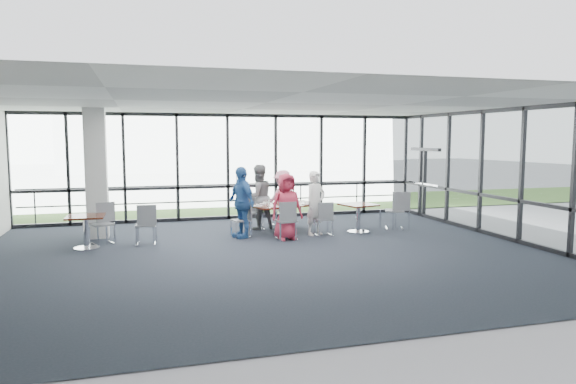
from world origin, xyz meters
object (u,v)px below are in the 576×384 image
object	(u,v)px
chair_main_fl	(255,213)
diner_end	(241,202)
side_table_left	(86,221)
chair_spare_r	(395,211)
diner_far_right	(283,198)
structural_column	(96,173)
chair_main_fr	(282,209)
main_table	(285,209)
chair_spare_la	(146,225)
chair_main_end	(241,220)
chair_main_nr	(323,219)
chair_spare_lb	(102,224)
diner_near_right	(316,203)
diner_far_left	(258,197)
diner_near_left	(286,207)
chair_main_nl	(286,221)
side_table_right	(358,209)

from	to	relation	value
chair_main_fl	diner_end	bearing A→B (deg)	54.53
side_table_left	chair_spare_r	bearing A→B (deg)	2.81
diner_far_right	structural_column	bearing A→B (deg)	-6.16
side_table_left	chair_main_fr	size ratio (longest dim) A/B	0.86
main_table	chair_spare_la	world-z (taller)	chair_spare_la
chair_spare_la	structural_column	bearing A→B (deg)	138.98
chair_main_end	chair_main_nr	bearing A→B (deg)	68.30
chair_main_fl	chair_spare_lb	world-z (taller)	chair_spare_lb
chair_main_nr	chair_main_end	xyz separation A→B (m)	(-2.05, 0.39, -0.00)
main_table	diner_near_right	world-z (taller)	diner_near_right
diner_far_left	chair_spare_lb	world-z (taller)	diner_far_left
diner_near_left	chair_main_nl	size ratio (longest dim) A/B	1.75
main_table	chair_main_fl	xyz separation A→B (m)	(-0.64, 0.69, -0.17)
chair_spare_r	chair_main_nr	bearing A→B (deg)	-146.67
diner_near_right	chair_main_nr	size ratio (longest dim) A/B	1.94
chair_main_nl	main_table	bearing A→B (deg)	71.46
side_table_left	chair_main_fl	bearing A→B (deg)	18.35
chair_spare_r	chair_main_fr	bearing A→B (deg)	177.73
main_table	chair_main_nl	size ratio (longest dim) A/B	2.13
diner_near_right	chair_spare_r	distance (m)	2.39
diner_far_right	chair_main_nl	size ratio (longest dim) A/B	1.70
side_table_right	chair_main_nr	distance (m)	1.07
diner_near_left	chair_main_end	world-z (taller)	diner_near_left
main_table	chair_main_nl	bearing A→B (deg)	-118.71
chair_spare_la	chair_spare_lb	world-z (taller)	chair_spare_lb
diner_near_right	chair_main_fl	xyz separation A→B (m)	(-1.30, 1.23, -0.37)
diner_far_left	diner_far_right	bearing A→B (deg)	-179.50
chair_main_nr	structural_column	bearing A→B (deg)	165.07
diner_far_right	chair_main_nr	distance (m)	1.75
side_table_left	chair_spare_r	world-z (taller)	chair_spare_r
chair_main_end	chair_spare_lb	bearing A→B (deg)	-101.65
side_table_right	chair_spare_la	size ratio (longest dim) A/B	1.06
chair_main_fr	chair_spare_r	bearing A→B (deg)	139.98
diner_end	chair_main_end	bearing A→B (deg)	161.12
diner_near_left	diner_far_right	distance (m)	1.88
chair_main_nl	chair_spare_lb	size ratio (longest dim) A/B	0.99
diner_near_right	chair_main_fl	distance (m)	1.83
side_table_left	diner_far_right	distance (m)	5.27
chair_main_end	diner_far_left	bearing A→B (deg)	134.82
side_table_left	diner_near_left	size ratio (longest dim) A/B	0.50
main_table	side_table_left	xyz separation A→B (m)	(-4.81, -0.69, 0.01)
chair_main_fl	chair_spare_la	xyz separation A→B (m)	(-2.88, -1.27, 0.02)
side_table_left	chair_spare_lb	distance (m)	0.57
structural_column	chair_spare_r	distance (m)	7.81
diner_near_left	chair_main_fl	bearing A→B (deg)	98.39
chair_main_fl	chair_spare_r	xyz separation A→B (m)	(3.66, -1.00, 0.06)
side_table_right	diner_near_right	size ratio (longest dim) A/B	0.60
side_table_right	chair_main_nr	size ratio (longest dim) A/B	1.16
chair_main_nl	side_table_right	bearing A→B (deg)	6.68
main_table	chair_main_end	xyz separation A→B (m)	(-1.22, -0.29, -0.19)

